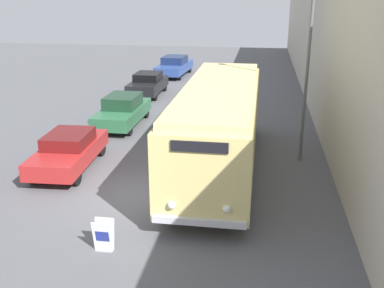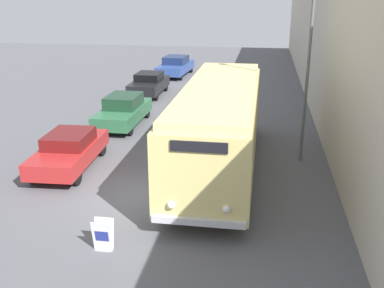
{
  "view_description": "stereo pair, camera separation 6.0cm",
  "coord_description": "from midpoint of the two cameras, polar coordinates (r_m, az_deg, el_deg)",
  "views": [
    {
      "loc": [
        3.72,
        -12.93,
        6.45
      ],
      "look_at": [
        1.67,
        0.21,
        1.83
      ],
      "focal_mm": 42.0,
      "sensor_mm": 36.0,
      "label": 1
    },
    {
      "loc": [
        3.78,
        -12.92,
        6.45
      ],
      "look_at": [
        1.67,
        0.21,
        1.83
      ],
      "focal_mm": 42.0,
      "sensor_mm": 36.0,
      "label": 2
    }
  ],
  "objects": [
    {
      "name": "parked_car_near",
      "position": [
        17.44,
        -15.47,
        -0.77
      ],
      "size": [
        1.99,
        4.42,
        1.37
      ],
      "rotation": [
        0.0,
        0.0,
        0.05
      ],
      "color": "black",
      "rests_on": "ground_plane"
    },
    {
      "name": "streetlamp",
      "position": [
        17.29,
        14.66,
        12.99
      ],
      "size": [
        0.36,
        0.36,
        7.53
      ],
      "color": "#595E60",
      "rests_on": "ground_plane"
    },
    {
      "name": "parked_car_far",
      "position": [
        28.85,
        -5.68,
        7.62
      ],
      "size": [
        1.82,
        4.11,
        1.42
      ],
      "rotation": [
        0.0,
        0.0,
        -0.01
      ],
      "color": "black",
      "rests_on": "ground_plane"
    },
    {
      "name": "parked_car_mid",
      "position": [
        22.46,
        -8.87,
        4.22
      ],
      "size": [
        1.8,
        4.48,
        1.51
      ],
      "rotation": [
        0.0,
        0.0,
        -0.01
      ],
      "color": "black",
      "rests_on": "ground_plane"
    },
    {
      "name": "vintage_bus",
      "position": [
        16.49,
        3.36,
        2.73
      ],
      "size": [
        2.67,
        10.63,
        3.18
      ],
      "color": "black",
      "rests_on": "ground_plane"
    },
    {
      "name": "sign_board",
      "position": [
        12.01,
        -11.31,
        -11.37
      ],
      "size": [
        0.51,
        0.33,
        0.87
      ],
      "color": "gray",
      "rests_on": "ground_plane"
    },
    {
      "name": "parked_car_distant",
      "position": [
        35.36,
        -2.31,
        9.88
      ],
      "size": [
        2.27,
        4.87,
        1.5
      ],
      "rotation": [
        0.0,
        0.0,
        -0.07
      ],
      "color": "black",
      "rests_on": "ground_plane"
    },
    {
      "name": "building_wall_right",
      "position": [
        23.33,
        16.05,
        10.41
      ],
      "size": [
        0.3,
        60.0,
        6.39
      ],
      "color": "beige",
      "rests_on": "ground_plane"
    },
    {
      "name": "ground_plane",
      "position": [
        14.93,
        -6.65,
        -6.59
      ],
      "size": [
        80.0,
        80.0,
        0.0
      ],
      "primitive_type": "plane",
      "color": "#56565B"
    }
  ]
}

